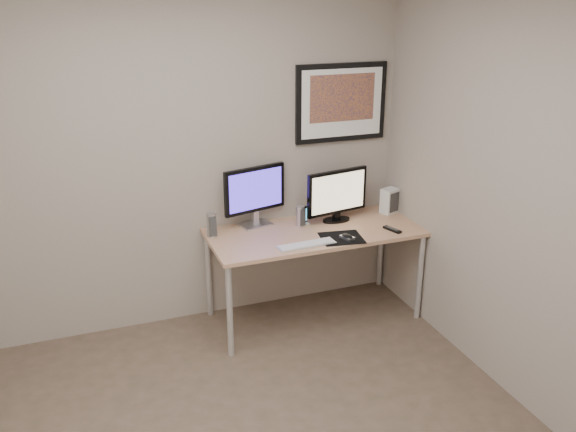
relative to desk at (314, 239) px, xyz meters
name	(u,v)px	position (x,y,z in m)	size (l,w,h in m)	color
room	(207,153)	(-1.00, -0.90, 0.98)	(3.60, 3.60, 3.60)	white
desk	(314,239)	(0.00, 0.00, 0.00)	(1.60, 0.70, 0.73)	#AA7952
framed_art	(341,103)	(0.35, 0.33, 0.96)	(0.75, 0.04, 0.60)	black
monitor_large	(255,194)	(-0.39, 0.26, 0.33)	(0.51, 0.22, 0.47)	#BBBBC1
monitor_tv	(337,194)	(0.24, 0.13, 0.29)	(0.53, 0.16, 0.42)	black
speaker_left	(211,225)	(-0.75, 0.16, 0.16)	(0.07, 0.07, 0.18)	#BBBBC1
speaker_right	(300,216)	(-0.07, 0.13, 0.15)	(0.06, 0.06, 0.16)	#BBBBC1
phone_dock	(303,216)	(-0.03, 0.15, 0.14)	(0.07, 0.07, 0.14)	black
keyboard	(306,244)	(-0.16, -0.24, 0.07)	(0.43, 0.11, 0.01)	silver
mousepad	(342,238)	(0.13, -0.21, 0.07)	(0.30, 0.27, 0.00)	black
mouse	(347,236)	(0.16, -0.24, 0.09)	(0.06, 0.10, 0.04)	black
remote	(392,229)	(0.55, -0.20, 0.08)	(0.04, 0.16, 0.02)	black
fan_unit	(389,201)	(0.72, 0.15, 0.17)	(0.13, 0.10, 0.20)	silver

